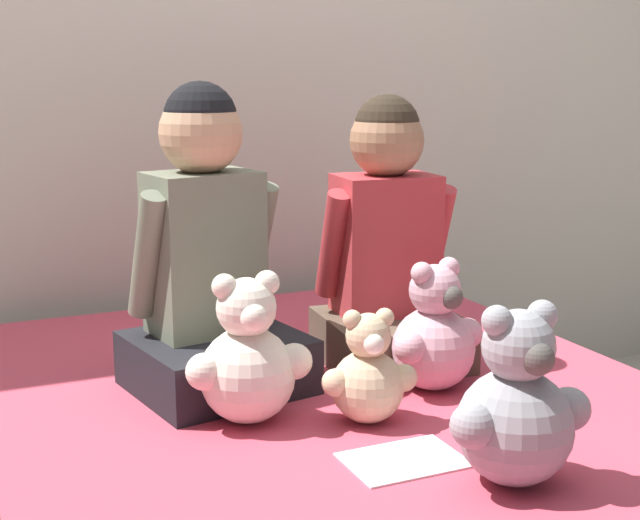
{
  "coord_description": "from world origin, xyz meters",
  "views": [
    {
      "loc": [
        -0.78,
        -1.57,
        1.13
      ],
      "look_at": [
        0.0,
        0.18,
        0.72
      ],
      "focal_mm": 50.0,
      "sensor_mm": 36.0,
      "label": 1
    }
  ],
  "objects_px": {
    "bed": "(354,506)",
    "teddy_bear_held_by_left_child": "(248,360)",
    "child_on_left": "(208,261)",
    "teddy_bear_held_by_right_child": "(434,335)",
    "teddy_bear_between_children": "(368,375)",
    "child_on_right": "(388,247)",
    "teddy_bear_at_foot_of_bed": "(516,409)",
    "sign_card": "(404,460)"
  },
  "relations": [
    {
      "from": "child_on_right",
      "to": "teddy_bear_held_by_right_child",
      "type": "height_order",
      "value": "child_on_right"
    },
    {
      "from": "child_on_right",
      "to": "teddy_bear_between_children",
      "type": "height_order",
      "value": "child_on_right"
    },
    {
      "from": "child_on_left",
      "to": "teddy_bear_held_by_left_child",
      "type": "relative_size",
      "value": 2.18
    },
    {
      "from": "teddy_bear_held_by_left_child",
      "to": "teddy_bear_between_children",
      "type": "xyz_separation_m",
      "value": [
        0.22,
        -0.1,
        -0.03
      ]
    },
    {
      "from": "child_on_left",
      "to": "sign_card",
      "type": "distance_m",
      "value": 0.63
    },
    {
      "from": "child_on_left",
      "to": "teddy_bear_held_by_left_child",
      "type": "distance_m",
      "value": 0.28
    },
    {
      "from": "bed",
      "to": "child_on_right",
      "type": "distance_m",
      "value": 0.6
    },
    {
      "from": "child_on_left",
      "to": "teddy_bear_at_foot_of_bed",
      "type": "relative_size",
      "value": 2.11
    },
    {
      "from": "teddy_bear_held_by_right_child",
      "to": "teddy_bear_at_foot_of_bed",
      "type": "bearing_deg",
      "value": -117.98
    },
    {
      "from": "bed",
      "to": "sign_card",
      "type": "height_order",
      "value": "sign_card"
    },
    {
      "from": "teddy_bear_held_by_left_child",
      "to": "teddy_bear_at_foot_of_bed",
      "type": "xyz_separation_m",
      "value": [
        0.32,
        -0.44,
        0.0
      ]
    },
    {
      "from": "child_on_left",
      "to": "child_on_right",
      "type": "height_order",
      "value": "child_on_left"
    },
    {
      "from": "teddy_bear_held_by_right_child",
      "to": "teddy_bear_between_children",
      "type": "relative_size",
      "value": 1.25
    },
    {
      "from": "teddy_bear_between_children",
      "to": "teddy_bear_at_foot_of_bed",
      "type": "relative_size",
      "value": 0.74
    },
    {
      "from": "child_on_right",
      "to": "teddy_bear_at_foot_of_bed",
      "type": "distance_m",
      "value": 0.7
    },
    {
      "from": "teddy_bear_held_by_left_child",
      "to": "teddy_bear_between_children",
      "type": "height_order",
      "value": "teddy_bear_held_by_left_child"
    },
    {
      "from": "teddy_bear_held_by_right_child",
      "to": "teddy_bear_held_by_left_child",
      "type": "bearing_deg",
      "value": 167.48
    },
    {
      "from": "teddy_bear_held_by_left_child",
      "to": "teddy_bear_between_children",
      "type": "distance_m",
      "value": 0.24
    },
    {
      "from": "bed",
      "to": "teddy_bear_held_by_left_child",
      "type": "height_order",
      "value": "teddy_bear_held_by_left_child"
    },
    {
      "from": "bed",
      "to": "teddy_bear_held_by_left_child",
      "type": "distance_m",
      "value": 0.42
    },
    {
      "from": "child_on_left",
      "to": "teddy_bear_at_foot_of_bed",
      "type": "distance_m",
      "value": 0.76
    },
    {
      "from": "teddy_bear_held_by_right_child",
      "to": "teddy_bear_between_children",
      "type": "xyz_separation_m",
      "value": [
        -0.22,
        -0.11,
        -0.02
      ]
    },
    {
      "from": "child_on_left",
      "to": "child_on_right",
      "type": "relative_size",
      "value": 1.05
    },
    {
      "from": "child_on_right",
      "to": "bed",
      "type": "bearing_deg",
      "value": -124.21
    },
    {
      "from": "bed",
      "to": "teddy_bear_held_by_right_child",
      "type": "bearing_deg",
      "value": 9.33
    },
    {
      "from": "teddy_bear_held_by_left_child",
      "to": "teddy_bear_held_by_right_child",
      "type": "height_order",
      "value": "teddy_bear_held_by_left_child"
    },
    {
      "from": "bed",
      "to": "teddy_bear_held_by_right_child",
      "type": "xyz_separation_m",
      "value": [
        0.21,
        0.03,
        0.34
      ]
    },
    {
      "from": "child_on_left",
      "to": "teddy_bear_between_children",
      "type": "height_order",
      "value": "child_on_left"
    },
    {
      "from": "teddy_bear_held_by_left_child",
      "to": "sign_card",
      "type": "height_order",
      "value": "teddy_bear_held_by_left_child"
    },
    {
      "from": "child_on_right",
      "to": "teddy_bear_held_by_left_child",
      "type": "bearing_deg",
      "value": -146.71
    },
    {
      "from": "teddy_bear_held_by_left_child",
      "to": "teddy_bear_held_by_right_child",
      "type": "distance_m",
      "value": 0.43
    },
    {
      "from": "bed",
      "to": "teddy_bear_between_children",
      "type": "relative_size",
      "value": 8.37
    },
    {
      "from": "teddy_bear_held_by_left_child",
      "to": "teddy_bear_held_by_right_child",
      "type": "xyz_separation_m",
      "value": [
        0.43,
        0.01,
        -0.01
      ]
    },
    {
      "from": "child_on_left",
      "to": "teddy_bear_held_by_right_child",
      "type": "relative_size",
      "value": 2.29
    },
    {
      "from": "child_on_left",
      "to": "teddy_bear_between_children",
      "type": "relative_size",
      "value": 2.87
    },
    {
      "from": "bed",
      "to": "child_on_left",
      "type": "xyz_separation_m",
      "value": [
        -0.23,
        0.26,
        0.5
      ]
    },
    {
      "from": "child_on_left",
      "to": "bed",
      "type": "bearing_deg",
      "value": -58.31
    },
    {
      "from": "child_on_left",
      "to": "teddy_bear_held_by_right_child",
      "type": "bearing_deg",
      "value": -37.05
    },
    {
      "from": "bed",
      "to": "teddy_bear_held_by_left_child",
      "type": "xyz_separation_m",
      "value": [
        -0.23,
        0.02,
        0.35
      ]
    },
    {
      "from": "child_on_right",
      "to": "teddy_bear_between_children",
      "type": "bearing_deg",
      "value": -118.33
    },
    {
      "from": "child_on_right",
      "to": "teddy_bear_held_by_left_child",
      "type": "height_order",
      "value": "child_on_right"
    },
    {
      "from": "child_on_left",
      "to": "teddy_bear_held_by_left_child",
      "type": "xyz_separation_m",
      "value": [
        0.01,
        -0.24,
        -0.15
      ]
    }
  ]
}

